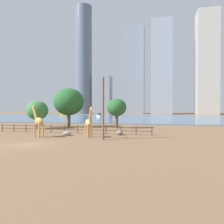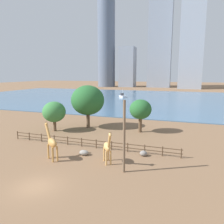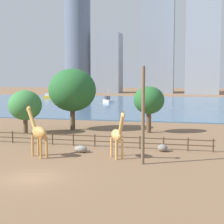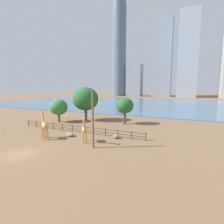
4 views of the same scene
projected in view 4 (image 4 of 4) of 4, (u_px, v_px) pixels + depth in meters
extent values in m
plane|color=brown|center=(153.00, 103.00, 93.89)|extent=(400.00, 400.00, 0.00)
cube|color=#476B8C|center=(152.00, 104.00, 91.18)|extent=(180.00, 86.00, 0.20)
cylinder|color=#C18C47|center=(42.00, 132.00, 28.81)|extent=(0.30, 0.30, 1.89)
cylinder|color=#C18C47|center=(46.00, 132.00, 29.10)|extent=(0.30, 0.30, 1.89)
cylinder|color=#C18C47|center=(44.00, 134.00, 27.56)|extent=(0.30, 0.30, 1.89)
cylinder|color=#C18C47|center=(48.00, 134.00, 27.86)|extent=(0.30, 0.30, 1.89)
ellipsoid|color=#C18C47|center=(44.00, 125.00, 28.16)|extent=(2.19, 1.87, 1.09)
cylinder|color=#C18C47|center=(43.00, 118.00, 29.14)|extent=(1.33, 1.07, 1.95)
ellipsoid|color=#C18C47|center=(42.00, 112.00, 29.49)|extent=(0.85, 0.74, 0.73)
cone|color=brown|center=(41.00, 110.00, 29.40)|extent=(0.14, 0.14, 0.20)
cone|color=brown|center=(42.00, 110.00, 29.49)|extent=(0.14, 0.14, 0.20)
cylinder|color=tan|center=(86.00, 137.00, 26.13)|extent=(0.28, 0.28, 1.73)
cylinder|color=tan|center=(83.00, 138.00, 26.06)|extent=(0.28, 0.28, 1.73)
cylinder|color=tan|center=(86.00, 135.00, 27.45)|extent=(0.28, 0.28, 1.73)
cylinder|color=tan|center=(83.00, 135.00, 27.37)|extent=(0.28, 0.28, 1.73)
ellipsoid|color=tan|center=(84.00, 129.00, 26.59)|extent=(1.67, 2.03, 1.00)
cylinder|color=tan|center=(84.00, 123.00, 25.34)|extent=(0.85, 1.09, 1.86)
ellipsoid|color=tan|center=(84.00, 118.00, 24.82)|extent=(0.65, 0.78, 0.63)
cone|color=brown|center=(84.00, 116.00, 24.79)|extent=(0.13, 0.13, 0.18)
cone|color=brown|center=(83.00, 116.00, 24.77)|extent=(0.13, 0.13, 0.18)
cylinder|color=brown|center=(93.00, 119.00, 23.66)|extent=(0.28, 0.28, 7.98)
ellipsoid|color=gray|center=(70.00, 135.00, 29.62)|extent=(1.25, 0.90, 0.67)
ellipsoid|color=gray|center=(116.00, 136.00, 28.57)|extent=(0.96, 0.94, 0.70)
cylinder|color=#4C3826|center=(28.00, 123.00, 37.95)|extent=(0.14, 0.14, 1.30)
cylinder|color=#4C3826|center=(36.00, 124.00, 36.97)|extent=(0.14, 0.14, 1.30)
cylinder|color=#4C3826|center=(44.00, 125.00, 36.00)|extent=(0.14, 0.14, 1.30)
cylinder|color=#4C3826|center=(53.00, 126.00, 35.03)|extent=(0.14, 0.14, 1.30)
cylinder|color=#4C3826|center=(62.00, 127.00, 34.06)|extent=(0.14, 0.14, 1.30)
cylinder|color=#4C3826|center=(72.00, 128.00, 33.09)|extent=(0.14, 0.14, 1.30)
cylinder|color=#4C3826|center=(83.00, 129.00, 32.12)|extent=(0.14, 0.14, 1.30)
cylinder|color=#4C3826|center=(94.00, 131.00, 31.15)|extent=(0.14, 0.14, 1.30)
cylinder|color=#4C3826|center=(105.00, 132.00, 30.18)|extent=(0.14, 0.14, 1.30)
cylinder|color=#4C3826|center=(118.00, 134.00, 29.21)|extent=(0.14, 0.14, 1.30)
cylinder|color=#4C3826|center=(131.00, 135.00, 28.24)|extent=(0.14, 0.14, 1.30)
cylinder|color=#4C3826|center=(146.00, 137.00, 27.27)|extent=(0.14, 0.14, 1.30)
cube|color=#4C3826|center=(78.00, 126.00, 32.51)|extent=(26.10, 0.08, 0.10)
cube|color=#4C3826|center=(78.00, 129.00, 32.58)|extent=(26.10, 0.08, 0.10)
cylinder|color=brown|center=(125.00, 118.00, 40.07)|extent=(0.63, 0.63, 2.66)
ellipsoid|color=#26602D|center=(125.00, 106.00, 39.67)|extent=(4.00, 4.00, 3.60)
cylinder|color=brown|center=(86.00, 115.00, 44.52)|extent=(0.68, 0.68, 2.90)
ellipsoid|color=#26602D|center=(86.00, 99.00, 43.96)|extent=(6.51, 6.51, 5.86)
cylinder|color=brown|center=(59.00, 118.00, 42.45)|extent=(0.56, 0.56, 1.95)
ellipsoid|color=#387A3D|center=(59.00, 107.00, 42.08)|extent=(4.26, 4.26, 3.84)
cube|color=gold|center=(99.00, 99.00, 125.29)|extent=(4.19, 2.06, 0.80)
cube|color=silver|center=(99.00, 97.00, 125.31)|extent=(1.58, 1.18, 0.96)
cylinder|color=silver|center=(99.00, 96.00, 124.99)|extent=(0.14, 0.14, 2.81)
cube|color=silver|center=(126.00, 102.00, 97.01)|extent=(3.90, 4.38, 0.87)
cube|color=#333338|center=(126.00, 100.00, 97.41)|extent=(1.78, 1.87, 1.04)
cylinder|color=silver|center=(126.00, 98.00, 96.54)|extent=(0.17, 0.17, 3.04)
cube|color=#939EAD|center=(188.00, 55.00, 147.72)|extent=(15.86, 12.55, 72.39)
cube|color=gray|center=(136.00, 80.00, 176.90)|extent=(12.22, 11.45, 31.66)
cylinder|color=slate|center=(119.00, 51.00, 177.56)|extent=(14.06, 14.06, 91.63)
cube|color=gray|center=(162.00, 58.00, 164.79)|extent=(17.49, 8.86, 72.37)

